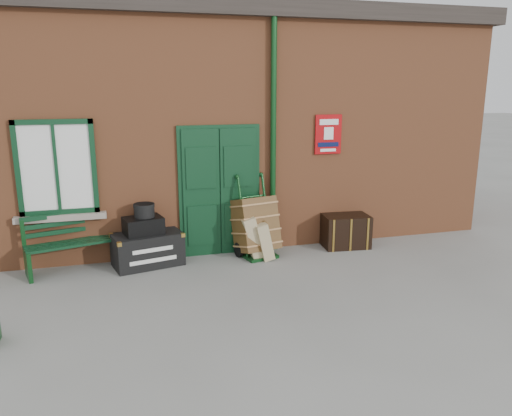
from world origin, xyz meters
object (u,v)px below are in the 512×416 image
object	(u,v)px
bench	(76,240)
houdini_trunk	(148,249)
dark_trunk	(346,231)
porter_trolley	(256,225)

from	to	relation	value
bench	houdini_trunk	size ratio (longest dim) A/B	1.47
bench	dark_trunk	size ratio (longest dim) A/B	1.96
houdini_trunk	porter_trolley	bearing A→B (deg)	-12.39
dark_trunk	houdini_trunk	bearing A→B (deg)	-173.93
porter_trolley	dark_trunk	xyz separation A→B (m)	(1.72, 0.00, -0.24)
porter_trolley	dark_trunk	bearing A→B (deg)	-13.10
bench	porter_trolley	distance (m)	2.97
bench	porter_trolley	xyz separation A→B (m)	(2.97, -0.13, 0.05)
bench	porter_trolley	bearing A→B (deg)	-17.76
bench	porter_trolley	size ratio (longest dim) A/B	1.17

